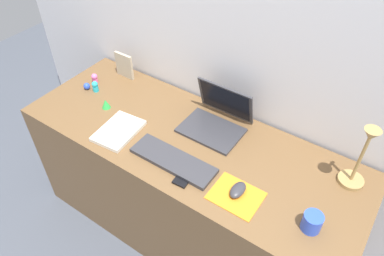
{
  "coord_description": "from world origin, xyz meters",
  "views": [
    {
      "loc": [
        0.73,
        -1.03,
        1.97
      ],
      "look_at": [
        0.02,
        0.0,
        0.83
      ],
      "focal_mm": 34.07,
      "sensor_mm": 36.0,
      "label": 1
    }
  ],
  "objects_px": {
    "mouse": "(238,190)",
    "desk_lamp": "(360,159)",
    "coffee_mug": "(312,222)",
    "picture_frame": "(124,66)",
    "toy_figurine_pink": "(95,78)",
    "laptop": "(217,117)",
    "toy_figurine_blue": "(87,86)",
    "notebook_pad": "(119,131)",
    "toy_figurine_green": "(106,104)",
    "toy_figurine_cyan": "(95,86)",
    "cell_phone": "(186,176)",
    "keyboard": "(173,160)"
  },
  "relations": [
    {
      "from": "picture_frame",
      "to": "keyboard",
      "type": "bearing_deg",
      "value": -31.35
    },
    {
      "from": "laptop",
      "to": "desk_lamp",
      "type": "relative_size",
      "value": 0.87
    },
    {
      "from": "mouse",
      "to": "desk_lamp",
      "type": "height_order",
      "value": "desk_lamp"
    },
    {
      "from": "laptop",
      "to": "cell_phone",
      "type": "height_order",
      "value": "laptop"
    },
    {
      "from": "laptop",
      "to": "toy_figurine_cyan",
      "type": "relative_size",
      "value": 4.76
    },
    {
      "from": "cell_phone",
      "to": "toy_figurine_green",
      "type": "relative_size",
      "value": 2.5
    },
    {
      "from": "desk_lamp",
      "to": "coffee_mug",
      "type": "bearing_deg",
      "value": -101.33
    },
    {
      "from": "coffee_mug",
      "to": "picture_frame",
      "type": "bearing_deg",
      "value": 163.92
    },
    {
      "from": "cell_phone",
      "to": "toy_figurine_pink",
      "type": "relative_size",
      "value": 2.22
    },
    {
      "from": "picture_frame",
      "to": "toy_figurine_pink",
      "type": "height_order",
      "value": "picture_frame"
    },
    {
      "from": "mouse",
      "to": "picture_frame",
      "type": "xyz_separation_m",
      "value": [
        -0.97,
        0.38,
        0.05
      ]
    },
    {
      "from": "notebook_pad",
      "to": "picture_frame",
      "type": "height_order",
      "value": "picture_frame"
    },
    {
      "from": "mouse",
      "to": "toy_figurine_pink",
      "type": "relative_size",
      "value": 1.66
    },
    {
      "from": "mouse",
      "to": "toy_figurine_cyan",
      "type": "xyz_separation_m",
      "value": [
        -1.01,
        0.18,
        0.01
      ]
    },
    {
      "from": "mouse",
      "to": "toy_figurine_blue",
      "type": "relative_size",
      "value": 2.4
    },
    {
      "from": "mouse",
      "to": "picture_frame",
      "type": "distance_m",
      "value": 1.04
    },
    {
      "from": "notebook_pad",
      "to": "picture_frame",
      "type": "xyz_separation_m",
      "value": [
        -0.3,
        0.39,
        0.06
      ]
    },
    {
      "from": "coffee_mug",
      "to": "toy_figurine_blue",
      "type": "xyz_separation_m",
      "value": [
        -1.38,
        0.15,
        -0.02
      ]
    },
    {
      "from": "laptop",
      "to": "picture_frame",
      "type": "xyz_separation_m",
      "value": [
        -0.67,
        0.06,
        0.02
      ]
    },
    {
      "from": "keyboard",
      "to": "cell_phone",
      "type": "xyz_separation_m",
      "value": [
        0.1,
        -0.04,
        -0.01
      ]
    },
    {
      "from": "laptop",
      "to": "notebook_pad",
      "type": "distance_m",
      "value": 0.49
    },
    {
      "from": "desk_lamp",
      "to": "toy_figurine_pink",
      "type": "bearing_deg",
      "value": -177.17
    },
    {
      "from": "mouse",
      "to": "toy_figurine_pink",
      "type": "xyz_separation_m",
      "value": [
        -1.07,
        0.23,
        0.01
      ]
    },
    {
      "from": "keyboard",
      "to": "toy_figurine_cyan",
      "type": "xyz_separation_m",
      "value": [
        -0.68,
        0.19,
        0.02
      ]
    },
    {
      "from": "notebook_pad",
      "to": "toy_figurine_green",
      "type": "xyz_separation_m",
      "value": [
        -0.19,
        0.11,
        0.02
      ]
    },
    {
      "from": "notebook_pad",
      "to": "toy_figurine_blue",
      "type": "height_order",
      "value": "toy_figurine_blue"
    },
    {
      "from": "notebook_pad",
      "to": "cell_phone",
      "type": "bearing_deg",
      "value": -10.97
    },
    {
      "from": "laptop",
      "to": "picture_frame",
      "type": "height_order",
      "value": "laptop"
    },
    {
      "from": "toy_figurine_pink",
      "to": "toy_figurine_blue",
      "type": "xyz_separation_m",
      "value": [
        0.01,
        -0.07,
        -0.01
      ]
    },
    {
      "from": "desk_lamp",
      "to": "cell_phone",
      "type": "bearing_deg",
      "value": -149.56
    },
    {
      "from": "desk_lamp",
      "to": "toy_figurine_cyan",
      "type": "xyz_separation_m",
      "value": [
        -1.38,
        -0.13,
        -0.13
      ]
    },
    {
      "from": "mouse",
      "to": "desk_lamp",
      "type": "relative_size",
      "value": 0.28
    },
    {
      "from": "cell_phone",
      "to": "mouse",
      "type": "bearing_deg",
      "value": 7.75
    },
    {
      "from": "coffee_mug",
      "to": "toy_figurine_green",
      "type": "bearing_deg",
      "value": 175.56
    },
    {
      "from": "toy_figurine_green",
      "to": "coffee_mug",
      "type": "bearing_deg",
      "value": -4.44
    },
    {
      "from": "notebook_pad",
      "to": "desk_lamp",
      "type": "bearing_deg",
      "value": 11.4
    },
    {
      "from": "cell_phone",
      "to": "toy_figurine_green",
      "type": "bearing_deg",
      "value": 162.4
    },
    {
      "from": "laptop",
      "to": "notebook_pad",
      "type": "relative_size",
      "value": 1.25
    },
    {
      "from": "picture_frame",
      "to": "coffee_mug",
      "type": "relative_size",
      "value": 1.9
    },
    {
      "from": "notebook_pad",
      "to": "toy_figurine_cyan",
      "type": "bearing_deg",
      "value": 146.75
    },
    {
      "from": "cell_phone",
      "to": "toy_figurine_green",
      "type": "distance_m",
      "value": 0.64
    },
    {
      "from": "mouse",
      "to": "desk_lamp",
      "type": "xyz_separation_m",
      "value": [
        0.37,
        0.31,
        0.14
      ]
    },
    {
      "from": "laptop",
      "to": "toy_figurine_blue",
      "type": "height_order",
      "value": "laptop"
    },
    {
      "from": "notebook_pad",
      "to": "laptop",
      "type": "bearing_deg",
      "value": 35.53
    },
    {
      "from": "desk_lamp",
      "to": "coffee_mug",
      "type": "height_order",
      "value": "desk_lamp"
    },
    {
      "from": "toy_figurine_pink",
      "to": "laptop",
      "type": "bearing_deg",
      "value": 6.03
    },
    {
      "from": "cell_phone",
      "to": "toy_figurine_pink",
      "type": "distance_m",
      "value": 0.89
    },
    {
      "from": "coffee_mug",
      "to": "toy_figurine_green",
      "type": "distance_m",
      "value": 1.17
    },
    {
      "from": "keyboard",
      "to": "toy_figurine_green",
      "type": "bearing_deg",
      "value": 168.01
    },
    {
      "from": "keyboard",
      "to": "toy_figurine_blue",
      "type": "bearing_deg",
      "value": 166.87
    }
  ]
}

